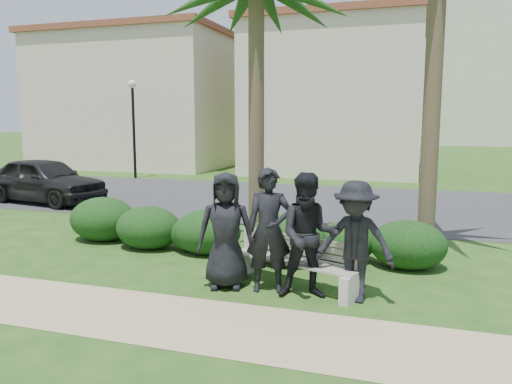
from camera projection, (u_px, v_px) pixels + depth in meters
ground at (224, 278)px, 8.15m from camera, size 160.00×160.00×0.00m
footpath at (173, 320)px, 6.46m from camera, size 30.00×1.60×0.01m
asphalt_street at (318, 202)px, 15.68m from camera, size 160.00×8.00×0.01m
stucco_bldg_left at (144, 100)px, 28.24m from camera, size 10.40×8.40×7.30m
stucco_bldg_right at (338, 98)px, 24.88m from camera, size 8.40×8.40×7.30m
street_lamp at (133, 111)px, 21.78m from camera, size 0.36×0.36×4.29m
park_bench at (293, 265)px, 7.69m from camera, size 2.30×1.18×0.75m
man_a at (226, 230)px, 7.61m from camera, size 1.00×0.79×1.79m
man_b at (269, 230)px, 7.43m from camera, size 0.78×0.62×1.87m
man_c at (309, 236)px, 7.17m from camera, size 1.03×0.88×1.83m
man_d at (355, 242)px, 7.02m from camera, size 1.19×0.78×1.73m
hedge_a at (103, 218)px, 10.72m from camera, size 1.46×1.21×0.96m
hedge_b at (148, 226)px, 10.05m from camera, size 1.34×1.11×0.88m
hedge_c at (197, 233)px, 9.82m from camera, size 1.11×0.92×0.73m
hedge_d at (287, 238)px, 9.01m from camera, size 1.41×1.16×0.92m
hedge_e at (345, 240)px, 9.16m from camera, size 1.13×0.94×0.74m
hedge_f at (408, 243)px, 8.69m from camera, size 1.32×1.09×0.86m
hedge_extra at (207, 231)px, 9.66m from camera, size 1.34×1.11×0.88m
car_a at (45, 180)px, 15.54m from camera, size 4.37×2.34×1.41m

